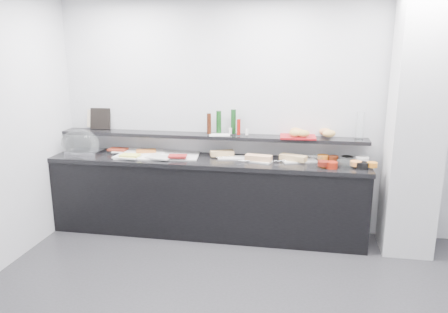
% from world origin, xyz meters
% --- Properties ---
extents(back_wall, '(5.00, 0.02, 2.70)m').
position_xyz_m(back_wall, '(0.00, 2.00, 1.35)').
color(back_wall, silver).
rests_on(back_wall, ground).
extents(column, '(0.50, 0.50, 2.70)m').
position_xyz_m(column, '(1.50, 1.65, 1.35)').
color(column, silver).
rests_on(column, ground).
extents(buffet_cabinet, '(3.60, 0.60, 0.85)m').
position_xyz_m(buffet_cabinet, '(-0.70, 1.70, 0.42)').
color(buffet_cabinet, black).
rests_on(buffet_cabinet, ground).
extents(counter_top, '(3.62, 0.62, 0.05)m').
position_xyz_m(counter_top, '(-0.70, 1.70, 0.88)').
color(counter_top, black).
rests_on(counter_top, buffet_cabinet).
extents(wall_shelf, '(3.60, 0.25, 0.04)m').
position_xyz_m(wall_shelf, '(-0.70, 1.88, 1.13)').
color(wall_shelf, black).
rests_on(wall_shelf, back_wall).
extents(cloche_base, '(0.41, 0.28, 0.04)m').
position_xyz_m(cloche_base, '(-2.19, 1.69, 0.92)').
color(cloche_base, silver).
rests_on(cloche_base, counter_top).
extents(cloche_dome, '(0.49, 0.34, 0.34)m').
position_xyz_m(cloche_dome, '(-2.23, 1.68, 1.03)').
color(cloche_dome, silver).
rests_on(cloche_dome, cloche_base).
extents(linen_runner, '(0.99, 0.56, 0.01)m').
position_xyz_m(linen_runner, '(-1.29, 1.74, 0.91)').
color(linen_runner, silver).
rests_on(linen_runner, counter_top).
extents(platter_meat_a, '(0.38, 0.31, 0.01)m').
position_xyz_m(platter_meat_a, '(-1.72, 1.85, 0.92)').
color(platter_meat_a, white).
rests_on(platter_meat_a, linen_runner).
extents(food_meat_a, '(0.22, 0.15, 0.02)m').
position_xyz_m(food_meat_a, '(-1.82, 1.80, 0.94)').
color(food_meat_a, maroon).
rests_on(food_meat_a, platter_meat_a).
extents(platter_salmon, '(0.39, 0.33, 0.01)m').
position_xyz_m(platter_salmon, '(-1.42, 1.82, 0.92)').
color(platter_salmon, white).
rests_on(platter_salmon, linen_runner).
extents(food_salmon, '(0.27, 0.21, 0.02)m').
position_xyz_m(food_salmon, '(-1.45, 1.79, 0.94)').
color(food_salmon, '#C86B29').
rests_on(food_salmon, platter_salmon).
extents(platter_cheese, '(0.30, 0.22, 0.01)m').
position_xyz_m(platter_cheese, '(-1.60, 1.55, 0.92)').
color(platter_cheese, white).
rests_on(platter_cheese, linen_runner).
extents(food_cheese, '(0.22, 0.15, 0.02)m').
position_xyz_m(food_cheese, '(-1.55, 1.54, 0.94)').
color(food_cheese, '#F2F05E').
rests_on(food_cheese, platter_cheese).
extents(platter_meat_b, '(0.31, 0.24, 0.01)m').
position_xyz_m(platter_meat_b, '(-1.22, 1.59, 0.92)').
color(platter_meat_b, silver).
rests_on(platter_meat_b, linen_runner).
extents(food_meat_b, '(0.22, 0.16, 0.02)m').
position_xyz_m(food_meat_b, '(-1.01, 1.61, 0.94)').
color(food_meat_b, maroon).
rests_on(food_meat_b, platter_meat_b).
extents(sandwich_plate_left, '(0.42, 0.22, 0.01)m').
position_xyz_m(sandwich_plate_left, '(-0.37, 1.78, 0.91)').
color(sandwich_plate_left, white).
rests_on(sandwich_plate_left, counter_top).
extents(sandwich_food_left, '(0.28, 0.20, 0.06)m').
position_xyz_m(sandwich_food_left, '(-0.54, 1.82, 0.94)').
color(sandwich_food_left, tan).
rests_on(sandwich_food_left, sandwich_plate_left).
extents(tongs_left, '(0.15, 0.07, 0.01)m').
position_xyz_m(tongs_left, '(-0.52, 1.75, 0.92)').
color(tongs_left, silver).
rests_on(tongs_left, sandwich_plate_left).
extents(sandwich_plate_mid, '(0.35, 0.23, 0.01)m').
position_xyz_m(sandwich_plate_mid, '(-0.11, 1.68, 0.91)').
color(sandwich_plate_mid, white).
rests_on(sandwich_plate_mid, counter_top).
extents(sandwich_food_mid, '(0.30, 0.15, 0.06)m').
position_xyz_m(sandwich_food_mid, '(-0.10, 1.68, 0.94)').
color(sandwich_food_mid, tan).
rests_on(sandwich_food_mid, sandwich_plate_mid).
extents(tongs_mid, '(0.16, 0.04, 0.01)m').
position_xyz_m(tongs_mid, '(-0.24, 1.62, 0.92)').
color(tongs_mid, '#B6B7BD').
rests_on(tongs_mid, sandwich_plate_mid).
extents(sandwich_plate_right, '(0.41, 0.27, 0.01)m').
position_xyz_m(sandwich_plate_right, '(0.35, 1.76, 0.91)').
color(sandwich_plate_right, silver).
rests_on(sandwich_plate_right, counter_top).
extents(sandwich_food_right, '(0.32, 0.21, 0.06)m').
position_xyz_m(sandwich_food_right, '(0.28, 1.75, 0.94)').
color(sandwich_food_right, tan).
rests_on(sandwich_food_right, sandwich_plate_right).
extents(tongs_right, '(0.15, 0.07, 0.01)m').
position_xyz_m(tongs_right, '(0.14, 1.69, 0.92)').
color(tongs_right, silver).
rests_on(tongs_right, sandwich_plate_right).
extents(bowl_glass_fruit, '(0.20, 0.20, 0.07)m').
position_xyz_m(bowl_glass_fruit, '(0.52, 1.77, 0.94)').
color(bowl_glass_fruit, silver).
rests_on(bowl_glass_fruit, counter_top).
extents(fill_glass_fruit, '(0.16, 0.16, 0.05)m').
position_xyz_m(fill_glass_fruit, '(0.61, 1.82, 0.95)').
color(fill_glass_fruit, orange).
rests_on(fill_glass_fruit, bowl_glass_fruit).
extents(bowl_black_jam, '(0.17, 0.17, 0.07)m').
position_xyz_m(bowl_black_jam, '(0.87, 1.81, 0.94)').
color(bowl_black_jam, black).
rests_on(bowl_black_jam, counter_top).
extents(fill_black_jam, '(0.14, 0.14, 0.05)m').
position_xyz_m(fill_black_jam, '(0.72, 1.80, 0.95)').
color(fill_black_jam, '#531E0B').
rests_on(fill_black_jam, bowl_black_jam).
extents(bowl_glass_cream, '(0.22, 0.22, 0.07)m').
position_xyz_m(bowl_glass_cream, '(0.87, 1.77, 0.94)').
color(bowl_glass_cream, silver).
rests_on(bowl_glass_cream, counter_top).
extents(fill_glass_cream, '(0.15, 0.15, 0.05)m').
position_xyz_m(fill_glass_cream, '(1.02, 1.81, 0.95)').
color(fill_glass_cream, white).
rests_on(fill_glass_cream, bowl_glass_cream).
extents(bowl_red_jam, '(0.16, 0.16, 0.07)m').
position_xyz_m(bowl_red_jam, '(0.68, 1.54, 0.94)').
color(bowl_red_jam, maroon).
rests_on(bowl_red_jam, counter_top).
extents(fill_red_jam, '(0.15, 0.15, 0.05)m').
position_xyz_m(fill_red_jam, '(0.60, 1.55, 0.95)').
color(fill_red_jam, '#62170E').
rests_on(fill_red_jam, bowl_red_jam).
extents(bowl_glass_salmon, '(0.21, 0.21, 0.07)m').
position_xyz_m(bowl_glass_salmon, '(0.83, 1.61, 0.94)').
color(bowl_glass_salmon, silver).
rests_on(bowl_glass_salmon, counter_top).
extents(fill_glass_salmon, '(0.14, 0.14, 0.05)m').
position_xyz_m(fill_glass_salmon, '(0.94, 1.61, 0.95)').
color(fill_glass_salmon, '#FB903D').
rests_on(fill_glass_salmon, bowl_glass_salmon).
extents(bowl_black_fruit, '(0.15, 0.15, 0.07)m').
position_xyz_m(bowl_black_fruit, '(1.00, 1.58, 0.94)').
color(bowl_black_fruit, black).
rests_on(bowl_black_fruit, counter_top).
extents(fill_black_fruit, '(0.14, 0.14, 0.05)m').
position_xyz_m(fill_black_fruit, '(1.10, 1.59, 0.95)').
color(fill_black_fruit, orange).
rests_on(fill_black_fruit, bowl_black_fruit).
extents(framed_print, '(0.26, 0.09, 0.26)m').
position_xyz_m(framed_print, '(-2.10, 1.97, 1.28)').
color(framed_print, black).
rests_on(framed_print, wall_shelf).
extents(print_art, '(0.16, 0.05, 0.22)m').
position_xyz_m(print_art, '(-2.19, 1.97, 1.28)').
color(print_art, beige).
rests_on(print_art, framed_print).
extents(condiment_tray, '(0.26, 0.19, 0.01)m').
position_xyz_m(condiment_tray, '(-0.57, 1.84, 1.16)').
color(condiment_tray, white).
rests_on(condiment_tray, wall_shelf).
extents(bottle_green_a, '(0.08, 0.08, 0.26)m').
position_xyz_m(bottle_green_a, '(-0.60, 1.92, 1.29)').
color(bottle_green_a, '#103D13').
rests_on(bottle_green_a, condiment_tray).
extents(bottle_brown, '(0.06, 0.06, 0.24)m').
position_xyz_m(bottle_brown, '(-0.70, 1.84, 1.28)').
color(bottle_brown, '#3A170A').
rests_on(bottle_brown, condiment_tray).
extents(bottle_green_b, '(0.08, 0.08, 0.28)m').
position_xyz_m(bottle_green_b, '(-0.42, 1.93, 1.30)').
color(bottle_green_b, '#103D15').
rests_on(bottle_green_b, condiment_tray).
extents(bottle_hot, '(0.05, 0.05, 0.18)m').
position_xyz_m(bottle_hot, '(-0.35, 1.85, 1.25)').
color(bottle_hot, '#A0130B').
rests_on(bottle_hot, condiment_tray).
extents(shaker_salt, '(0.04, 0.04, 0.07)m').
position_xyz_m(shaker_salt, '(-0.45, 1.88, 1.20)').
color(shaker_salt, silver).
rests_on(shaker_salt, condiment_tray).
extents(shaker_pepper, '(0.04, 0.04, 0.07)m').
position_xyz_m(shaker_pepper, '(-0.26, 1.85, 1.20)').
color(shaker_pepper, white).
rests_on(shaker_pepper, condiment_tray).
extents(bread_tray, '(0.41, 0.29, 0.02)m').
position_xyz_m(bread_tray, '(0.32, 1.87, 1.16)').
color(bread_tray, maroon).
rests_on(bread_tray, wall_shelf).
extents(bread_roll_nw, '(0.16, 0.12, 0.08)m').
position_xyz_m(bread_roll_nw, '(0.29, 1.93, 1.21)').
color(bread_roll_nw, tan).
rests_on(bread_roll_nw, bread_tray).
extents(bread_roll_ne, '(0.15, 0.12, 0.08)m').
position_xyz_m(bread_roll_ne, '(0.62, 1.96, 1.21)').
color(bread_roll_ne, tan).
rests_on(bread_roll_ne, bread_tray).
extents(bread_roll_sw, '(0.14, 0.12, 0.08)m').
position_xyz_m(bread_roll_sw, '(0.28, 1.80, 1.21)').
color(bread_roll_sw, tan).
rests_on(bread_roll_sw, bread_tray).
extents(bread_roll_s, '(0.15, 0.10, 0.08)m').
position_xyz_m(bread_roll_s, '(0.38, 1.80, 1.21)').
color(bread_roll_s, '#B69645').
rests_on(bread_roll_s, bread_tray).
extents(bread_roll_se, '(0.18, 0.15, 0.08)m').
position_xyz_m(bread_roll_se, '(0.66, 1.85, 1.21)').
color(bread_roll_se, tan).
rests_on(bread_roll_se, bread_tray).
extents(bread_roll_midw, '(0.17, 0.14, 0.08)m').
position_xyz_m(bread_roll_midw, '(0.32, 1.88, 1.21)').
color(bread_roll_midw, tan).
rests_on(bread_roll_midw, bread_tray).
extents(carafe, '(0.11, 0.11, 0.30)m').
position_xyz_m(carafe, '(0.99, 1.90, 1.30)').
color(carafe, white).
rests_on(carafe, wall_shelf).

